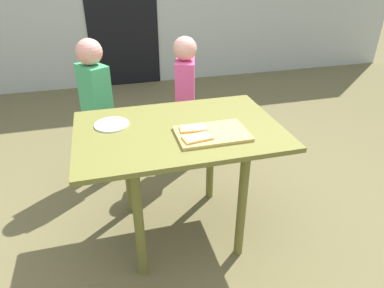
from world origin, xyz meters
The scene contains 9 objects.
ground_plane centered at (0.00, 0.00, 0.00)m, with size 16.00×16.00×0.00m, color brown.
house_door centered at (-0.04, 2.99, 1.00)m, with size 0.90×0.02×2.00m, color black.
dining_table centered at (0.00, 0.00, 0.63)m, with size 1.13×0.76×0.74m.
cutting_board centered at (0.15, -0.13, 0.75)m, with size 0.38×0.25×0.02m, color tan.
pizza_slice_near_left centered at (0.06, -0.18, 0.76)m, with size 0.16×0.10×0.01m.
pizza_slice_far_left centered at (0.07, -0.07, 0.76)m, with size 0.16×0.10×0.01m.
plate_white_left centered at (-0.36, 0.13, 0.74)m, with size 0.19×0.19×0.01m, color white.
child_left centered at (-0.44, 0.78, 0.63)m, with size 0.24×0.28×1.09m.
child_right centered at (0.23, 0.78, 0.62)m, with size 0.20×0.27×1.07m.
Camera 1 is at (-0.37, -1.66, 1.58)m, focal length 32.11 mm.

